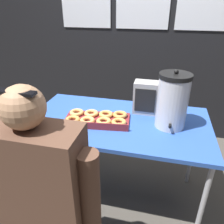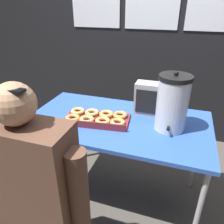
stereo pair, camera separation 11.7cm
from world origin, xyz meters
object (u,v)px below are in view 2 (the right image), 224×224
space_heater (147,99)px  person_seated (35,199)px  coffee_urn (172,103)px  cell_phone (45,123)px  donut_box (97,118)px

space_heater → person_seated: size_ratio=0.20×
coffee_urn → person_seated: person_seated is taller
coffee_urn → cell_phone: 0.89m
coffee_urn → cell_phone: coffee_urn is taller
coffee_urn → cell_phone: size_ratio=2.39×
donut_box → cell_phone: donut_box is taller
donut_box → coffee_urn: size_ratio=1.23×
cell_phone → coffee_urn: bearing=46.0°
coffee_urn → person_seated: size_ratio=0.32×
person_seated → donut_box: bearing=-100.4°
coffee_urn → space_heater: bearing=138.2°
cell_phone → space_heater: size_ratio=0.68×
cell_phone → person_seated: (0.22, -0.46, -0.18)m
cell_phone → space_heater: space_heater is taller
space_heater → person_seated: bearing=-116.9°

